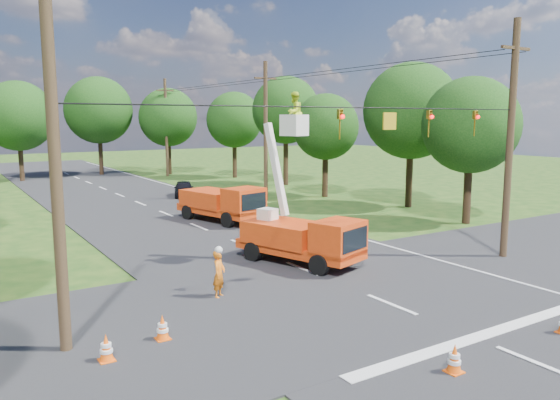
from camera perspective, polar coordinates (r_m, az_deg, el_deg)
ground at (r=34.91m, az=-11.82°, el=-1.48°), size 140.00×140.00×0.00m
road_main at (r=34.91m, az=-11.82°, el=-1.48°), size 12.00×100.00×0.06m
road_cross at (r=19.54m, az=7.43°, el=-9.25°), size 56.00×10.00×0.07m
stop_bar at (r=16.15m, az=19.66°, el=-13.57°), size 9.00×0.45×0.02m
edge_line at (r=37.21m, az=-3.73°, el=-0.70°), size 0.12×90.00×0.02m
bucket_truck at (r=22.33m, az=2.28°, el=-2.95°), size 3.54×5.70×7.00m
second_truck at (r=31.73m, az=-5.99°, el=-0.30°), size 3.39×6.01×2.13m
ground_worker at (r=18.44m, az=-6.39°, el=-7.70°), size 0.69×0.68×1.61m
distant_car at (r=42.55m, az=-10.01°, el=1.18°), size 2.67×3.88×1.23m
traffic_cone_0 at (r=13.92m, az=17.76°, el=-15.54°), size 0.38×0.38×0.71m
traffic_cone_2 at (r=24.14m, az=2.56°, el=-4.86°), size 0.38×0.38×0.71m
traffic_cone_3 at (r=27.78m, az=-1.18°, el=-3.09°), size 0.38×0.38×0.71m
traffic_cone_4 at (r=15.41m, az=-12.18°, el=-12.91°), size 0.38×0.38×0.71m
traffic_cone_5 at (r=14.50m, az=-17.71°, el=-14.53°), size 0.38×0.38×0.71m
traffic_cone_7 at (r=33.45m, az=-2.91°, el=-1.11°), size 0.38×0.38×0.71m
pole_right_near at (r=24.97m, az=22.92°, el=5.93°), size 1.80×0.30×10.00m
pole_right_mid at (r=39.92m, az=-1.51°, el=7.30°), size 1.80×0.30×10.00m
pole_right_far at (r=57.99m, az=-11.81°, el=7.49°), size 1.80×0.30×10.00m
pole_left at (r=14.53m, az=-22.37°, el=2.20°), size 0.30×0.30×9.00m
signal_span at (r=20.12m, az=12.70°, el=8.14°), size 18.00×0.29×1.07m
tree_right_a at (r=32.56m, az=19.31°, el=7.37°), size 5.40×5.40×8.28m
tree_right_b at (r=37.65m, az=13.58°, el=9.02°), size 6.40×6.40×9.65m
tree_right_c at (r=41.72m, az=4.80°, el=7.61°), size 5.00×5.00×7.83m
tree_right_d at (r=49.19m, az=0.62°, el=9.36°), size 6.00×6.00×9.70m
tree_right_e at (r=55.59m, az=-4.81°, el=8.33°), size 5.60×5.60×8.63m
tree_far_a at (r=57.67m, az=-25.70°, el=7.91°), size 6.60×6.60×9.50m
tree_far_b at (r=61.12m, az=-18.43°, el=8.88°), size 7.00×7.00×10.32m
tree_far_c at (r=60.21m, az=-11.61°, el=8.44°), size 6.20×6.20×9.18m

